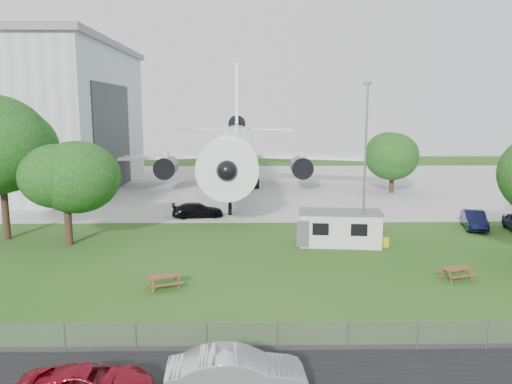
{
  "coord_description": "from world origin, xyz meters",
  "views": [
    {
      "loc": [
        -0.24,
        -29.38,
        10.19
      ],
      "look_at": [
        0.37,
        8.0,
        4.0
      ],
      "focal_mm": 35.0,
      "sensor_mm": 36.0,
      "label": 1
    }
  ],
  "objects_px": {
    "site_cabin": "(340,228)",
    "car_centre_sedan": "(237,374)",
    "airliner": "(234,148)",
    "picnic_west": "(165,288)",
    "picnic_east": "(456,280)"
  },
  "relations": [
    {
      "from": "site_cabin",
      "to": "car_centre_sedan",
      "type": "xyz_separation_m",
      "value": [
        -7.41,
        -20.22,
        -0.48
      ]
    },
    {
      "from": "airliner",
      "to": "picnic_west",
      "type": "relative_size",
      "value": 26.52
    },
    {
      "from": "picnic_east",
      "to": "airliner",
      "type": "bearing_deg",
      "value": 92.66
    },
    {
      "from": "site_cabin",
      "to": "car_centre_sedan",
      "type": "bearing_deg",
      "value": -110.11
    },
    {
      "from": "site_cabin",
      "to": "picnic_east",
      "type": "height_order",
      "value": "site_cabin"
    },
    {
      "from": "airliner",
      "to": "picnic_east",
      "type": "distance_m",
      "value": 39.58
    },
    {
      "from": "picnic_west",
      "to": "picnic_east",
      "type": "distance_m",
      "value": 17.48
    },
    {
      "from": "airliner",
      "to": "site_cabin",
      "type": "relative_size",
      "value": 6.94
    },
    {
      "from": "airliner",
      "to": "picnic_west",
      "type": "xyz_separation_m",
      "value": [
        -3.08,
        -37.66,
        -5.27
      ]
    },
    {
      "from": "car_centre_sedan",
      "to": "airliner",
      "type": "bearing_deg",
      "value": -1.99
    },
    {
      "from": "airliner",
      "to": "picnic_west",
      "type": "distance_m",
      "value": 38.15
    },
    {
      "from": "airliner",
      "to": "picnic_west",
      "type": "height_order",
      "value": "airliner"
    },
    {
      "from": "site_cabin",
      "to": "car_centre_sedan",
      "type": "height_order",
      "value": "site_cabin"
    },
    {
      "from": "picnic_east",
      "to": "car_centre_sedan",
      "type": "xyz_separation_m",
      "value": [
        -13.03,
        -12.19,
        0.83
      ]
    },
    {
      "from": "airliner",
      "to": "car_centre_sedan",
      "type": "relative_size",
      "value": 9.45
    }
  ]
}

